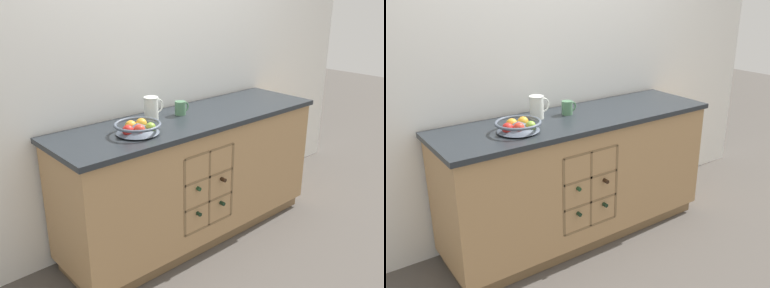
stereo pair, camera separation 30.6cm
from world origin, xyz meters
The scene contains 6 objects.
ground_plane centered at (0.00, 0.00, 0.00)m, with size 14.00×14.00×0.00m, color #4C4742.
back_wall centered at (0.00, 0.35, 1.27)m, with size 4.42×0.06×2.55m, color white.
kitchen_island centered at (0.00, 0.00, 0.48)m, with size 2.06×0.63×0.94m.
fruit_bowl centered at (-0.50, -0.06, 0.98)m, with size 0.29×0.29×0.08m.
white_pitcher centered at (-0.26, 0.12, 1.02)m, with size 0.15×0.10×0.16m.
ceramic_mug centered at (-0.03, 0.09, 0.99)m, with size 0.12×0.08×0.10m.
Camera 2 is at (-1.66, -2.35, 1.80)m, focal length 40.00 mm.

